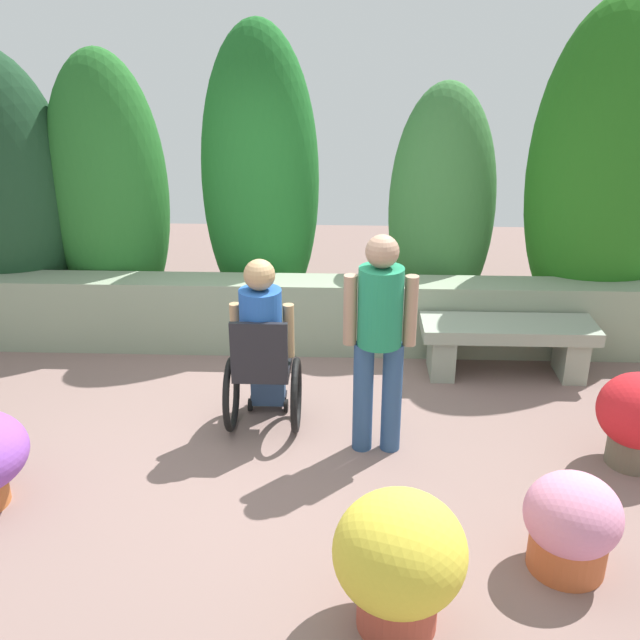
{
  "coord_description": "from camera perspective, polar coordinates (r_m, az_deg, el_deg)",
  "views": [
    {
      "loc": [
        0.47,
        -4.54,
        2.88
      ],
      "look_at": [
        0.28,
        0.28,
        0.85
      ],
      "focal_mm": 41.12,
      "sensor_mm": 36.0,
      "label": 1
    }
  ],
  "objects": [
    {
      "name": "ground_plane",
      "position": [
        5.39,
        -3.14,
        -9.47
      ],
      "size": [
        11.78,
        11.78,
        0.0
      ],
      "primitive_type": "plane",
      "color": "#7D635D"
    },
    {
      "name": "stone_retaining_wall",
      "position": [
        6.67,
        -1.96,
        0.42
      ],
      "size": [
        7.15,
        0.37,
        0.67
      ],
      "primitive_type": "cube",
      "color": "gray",
      "rests_on": "ground"
    },
    {
      "name": "hedge_backdrop",
      "position": [
        6.89,
        -3.06,
        10.24
      ],
      "size": [
        7.06,
        1.08,
        3.06
      ],
      "color": "#1A3C22",
      "rests_on": "ground"
    },
    {
      "name": "stone_bench",
      "position": [
        6.39,
        14.37,
        -1.53
      ],
      "size": [
        1.46,
        0.47,
        0.48
      ],
      "rotation": [
        0.0,
        0.0,
        0.02
      ],
      "color": "gray",
      "rests_on": "ground"
    },
    {
      "name": "person_in_wheelchair",
      "position": [
        5.31,
        -4.47,
        -2.38
      ],
      "size": [
        0.53,
        0.66,
        1.33
      ],
      "rotation": [
        0.0,
        0.0,
        -0.19
      ],
      "color": "black",
      "rests_on": "ground"
    },
    {
      "name": "person_standing_companion",
      "position": [
        4.91,
        4.66,
        -0.91
      ],
      "size": [
        0.49,
        0.3,
        1.58
      ],
      "rotation": [
        0.0,
        0.0,
        0.01
      ],
      "color": "navy",
      "rests_on": "ground"
    },
    {
      "name": "flower_pot_terracotta_by_wall",
      "position": [
        5.42,
        23.54,
        -6.93
      ],
      "size": [
        0.56,
        0.56,
        0.67
      ],
      "color": "brown",
      "rests_on": "ground"
    },
    {
      "name": "flower_pot_red_accent",
      "position": [
        4.38,
        18.97,
        -14.75
      ],
      "size": [
        0.53,
        0.53,
        0.58
      ],
      "color": "#BA572F",
      "rests_on": "ground"
    },
    {
      "name": "flower_pot_small_foreground",
      "position": [
        3.79,
        6.19,
        -18.11
      ],
      "size": [
        0.66,
        0.66,
        0.76
      ],
      "color": "#A94534",
      "rests_on": "ground"
    }
  ]
}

